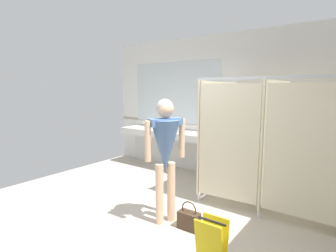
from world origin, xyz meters
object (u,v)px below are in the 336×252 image
Objects in this scene: person_standing at (165,145)px; soap_dispenser at (166,125)px; handbag at (189,220)px; wet_floor_sign at (211,249)px; paper_cup at (179,130)px.

person_standing reaches higher than soap_dispenser.
person_standing is 4.47× the size of handbag.
person_standing is 2.78× the size of wet_floor_sign.
wet_floor_sign is (2.09, -2.55, -0.63)m from paper_cup.
person_standing is 1.02m from handbag.
handbag is 2.50m from paper_cup.
paper_cup reaches higher than wet_floor_sign.
person_standing is at bearing -53.29° from soap_dispenser.
wet_floor_sign is at bearing -50.74° from paper_cup.
handbag is (0.36, 0.03, -0.95)m from person_standing.
handbag is 1.90× the size of soap_dispenser.
handbag is 3.72× the size of paper_cup.
person_standing reaches higher than handbag.
person_standing is 8.48× the size of soap_dispenser.
soap_dispenser is 0.33× the size of wet_floor_sign.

